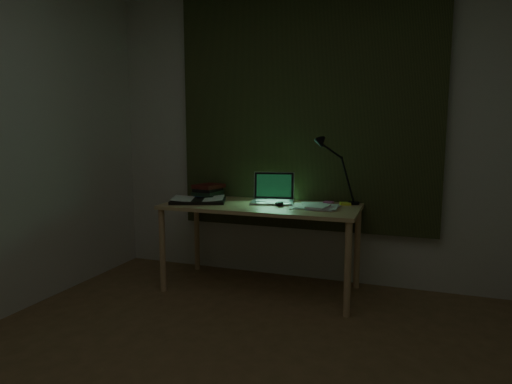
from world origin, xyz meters
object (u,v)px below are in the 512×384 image
(laptop, at_px, (272,188))
(book_stack, at_px, (208,191))
(desk, at_px, (261,248))
(open_textbook, at_px, (198,200))
(loose_papers, at_px, (312,206))
(desk_lamp, at_px, (354,173))

(laptop, relative_size, book_stack, 1.62)
(laptop, xyz_separation_m, book_stack, (-0.61, 0.08, -0.06))
(laptop, distance_m, book_stack, 0.62)
(desk, xyz_separation_m, open_textbook, (-0.53, -0.05, 0.37))
(laptop, relative_size, loose_papers, 1.11)
(loose_papers, bearing_deg, desk, -179.58)
(open_textbook, relative_size, desk_lamp, 0.86)
(open_textbook, bearing_deg, desk_lamp, -5.59)
(desk, height_order, open_textbook, open_textbook)
(laptop, height_order, book_stack, laptop)
(desk_lamp, bearing_deg, open_textbook, 180.00)
(book_stack, height_order, desk_lamp, desk_lamp)
(loose_papers, distance_m, desk_lamp, 0.46)
(desk, bearing_deg, open_textbook, -174.87)
(laptop, height_order, desk_lamp, desk_lamp)
(open_textbook, xyz_separation_m, loose_papers, (0.95, 0.05, -0.01))
(open_textbook, bearing_deg, book_stack, 74.56)
(desk, relative_size, book_stack, 6.54)
(desk, height_order, laptop, laptop)
(book_stack, relative_size, desk_lamp, 0.46)
(book_stack, height_order, loose_papers, book_stack)
(open_textbook, distance_m, book_stack, 0.24)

